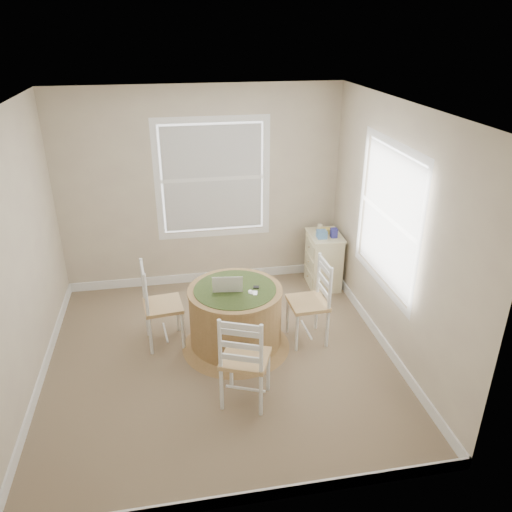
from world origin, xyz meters
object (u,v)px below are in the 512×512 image
object	(u,v)px
round_table	(236,315)
chair_near	(245,358)
chair_right	(308,303)
laptop	(228,287)
corner_chest	(323,260)
chair_left	(163,305)

from	to	relation	value
round_table	chair_near	world-z (taller)	chair_near
chair_right	laptop	distance (m)	0.91
round_table	corner_chest	world-z (taller)	corner_chest
chair_left	laptop	bearing A→B (deg)	-113.03
laptop	chair_left	bearing A→B (deg)	-9.08
chair_left	chair_right	size ratio (longest dim) A/B	1.00
round_table	laptop	world-z (taller)	laptop
chair_left	round_table	bearing A→B (deg)	-112.28
chair_left	chair_near	size ratio (longest dim) A/B	1.00
round_table	chair_right	world-z (taller)	chair_right
chair_left	chair_near	distance (m)	1.31
chair_left	chair_right	xyz separation A→B (m)	(1.56, -0.23, 0.00)
chair_near	laptop	bearing A→B (deg)	-65.06
chair_near	corner_chest	world-z (taller)	chair_near
round_table	chair_left	size ratio (longest dim) A/B	1.24
round_table	laptop	xyz separation A→B (m)	(-0.07, 0.01, 0.35)
round_table	laptop	size ratio (longest dim) A/B	3.44
chair_right	corner_chest	size ratio (longest dim) A/B	1.29
corner_chest	round_table	bearing A→B (deg)	-136.79
chair_left	corner_chest	xyz separation A→B (m)	(2.11, 0.98, -0.10)
corner_chest	chair_near	bearing A→B (deg)	-122.10
chair_near	chair_right	world-z (taller)	same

